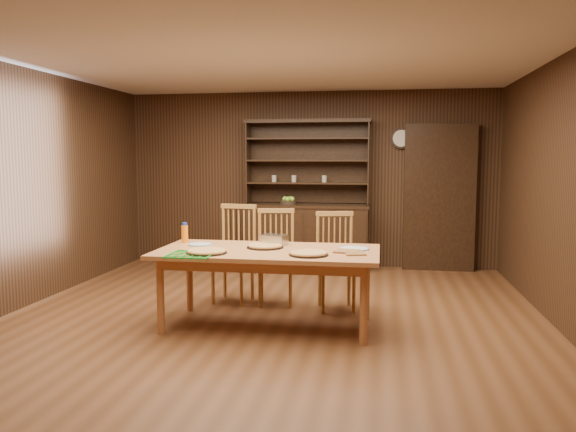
% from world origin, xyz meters
% --- Properties ---
extents(floor, '(6.00, 6.00, 0.00)m').
position_xyz_m(floor, '(0.00, 0.00, 0.00)').
color(floor, brown).
rests_on(floor, ground).
extents(room_shell, '(6.00, 6.00, 6.00)m').
position_xyz_m(room_shell, '(0.00, 0.00, 1.58)').
color(room_shell, beige).
rests_on(room_shell, floor).
extents(china_hutch, '(1.84, 0.52, 2.17)m').
position_xyz_m(china_hutch, '(-0.00, 2.75, 0.60)').
color(china_hutch, black).
rests_on(china_hutch, floor).
extents(doorway, '(1.00, 0.18, 2.10)m').
position_xyz_m(doorway, '(1.90, 2.90, 1.05)').
color(doorway, black).
rests_on(doorway, floor).
extents(wall_clock, '(0.30, 0.05, 0.30)m').
position_xyz_m(wall_clock, '(1.35, 2.96, 1.90)').
color(wall_clock, black).
rests_on(wall_clock, room_shell).
extents(dining_table, '(2.11, 1.05, 0.75)m').
position_xyz_m(dining_table, '(0.02, -0.20, 0.68)').
color(dining_table, '#B1733D').
rests_on(dining_table, floor).
extents(chair_left, '(0.51, 0.49, 1.09)m').
position_xyz_m(chair_left, '(-0.55, 0.72, 0.58)').
color(chair_left, '#B47D3D').
rests_on(chair_left, floor).
extents(chair_center, '(0.49, 0.47, 1.05)m').
position_xyz_m(chair_center, '(-0.08, 0.70, 0.56)').
color(chair_center, '#B47D3D').
rests_on(chair_center, floor).
extents(chair_right, '(0.51, 0.49, 1.04)m').
position_xyz_m(chair_right, '(0.60, 0.59, 0.55)').
color(chair_right, '#B47D3D').
rests_on(chair_right, floor).
extents(pizza_left, '(0.38, 0.38, 0.04)m').
position_xyz_m(pizza_left, '(-0.50, -0.49, 0.77)').
color(pizza_left, black).
rests_on(pizza_left, dining_table).
extents(pizza_right, '(0.36, 0.36, 0.04)m').
position_xyz_m(pizza_right, '(0.44, -0.44, 0.77)').
color(pizza_right, black).
rests_on(pizza_right, dining_table).
extents(pizza_center, '(0.36, 0.36, 0.04)m').
position_xyz_m(pizza_center, '(-0.03, -0.10, 0.77)').
color(pizza_center, black).
rests_on(pizza_center, dining_table).
extents(cooling_rack, '(0.47, 0.47, 0.02)m').
position_xyz_m(cooling_rack, '(-0.61, -0.60, 0.76)').
color(cooling_rack, '#0CA224').
rests_on(cooling_rack, dining_table).
extents(plate_left, '(0.24, 0.24, 0.02)m').
position_xyz_m(plate_left, '(-0.70, -0.05, 0.76)').
color(plate_left, white).
rests_on(plate_left, dining_table).
extents(plate_right, '(0.29, 0.29, 0.02)m').
position_xyz_m(plate_right, '(0.83, -0.06, 0.76)').
color(plate_right, white).
rests_on(plate_right, dining_table).
extents(foil_dish, '(0.29, 0.24, 0.10)m').
position_xyz_m(foil_dish, '(0.01, 0.12, 0.80)').
color(foil_dish, silver).
rests_on(foil_dish, dining_table).
extents(juice_bottle, '(0.07, 0.07, 0.21)m').
position_xyz_m(juice_bottle, '(-0.93, 0.12, 0.84)').
color(juice_bottle, orange).
rests_on(juice_bottle, dining_table).
extents(pot_holder_a, '(0.22, 0.22, 0.01)m').
position_xyz_m(pot_holder_a, '(0.85, -0.32, 0.76)').
color(pot_holder_a, red).
rests_on(pot_holder_a, dining_table).
extents(pot_holder_b, '(0.25, 0.25, 0.02)m').
position_xyz_m(pot_holder_b, '(0.77, -0.22, 0.76)').
color(pot_holder_b, red).
rests_on(pot_holder_b, dining_table).
extents(fruit_bowl, '(0.26, 0.26, 0.12)m').
position_xyz_m(fruit_bowl, '(-0.26, 2.69, 0.99)').
color(fruit_bowl, black).
rests_on(fruit_bowl, china_hutch).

